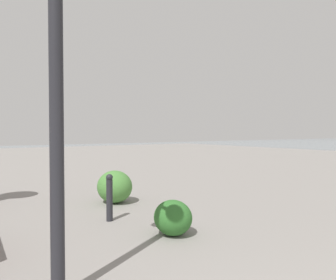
{
  "coord_description": "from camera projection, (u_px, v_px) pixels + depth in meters",
  "views": [
    {
      "loc": [
        0.22,
        1.89,
        1.69
      ],
      "look_at": [
        10.1,
        -4.92,
        1.37
      ],
      "focal_mm": 34.3,
      "sensor_mm": 36.0,
      "label": 1
    }
  ],
  "objects": [
    {
      "name": "shrub_round",
      "position": [
        115.0,
        187.0,
        7.59
      ],
      "size": [
        0.9,
        0.81,
        0.76
      ],
      "color": "#477F38",
      "rests_on": "ground"
    },
    {
      "name": "lamppost",
      "position": [
        56.0,
        44.0,
        3.16
      ],
      "size": [
        0.98,
        0.28,
        3.8
      ],
      "color": "#232328",
      "rests_on": "ground"
    },
    {
      "name": "bollard_mid",
      "position": [
        109.0,
        197.0,
        6.04
      ],
      "size": [
        0.13,
        0.13,
        0.89
      ],
      "color": "#232328",
      "rests_on": "ground"
    },
    {
      "name": "shrub_low",
      "position": [
        173.0,
        218.0,
        5.22
      ],
      "size": [
        0.67,
        0.61,
        0.57
      ],
      "color": "#2D6628",
      "rests_on": "ground"
    }
  ]
}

